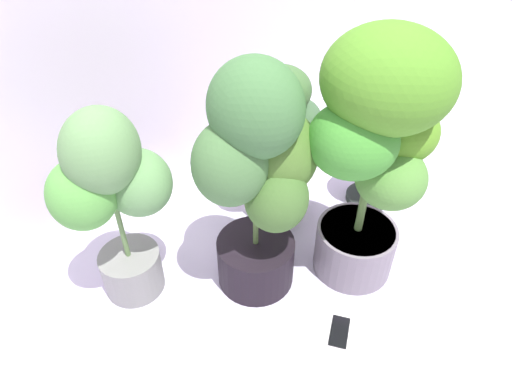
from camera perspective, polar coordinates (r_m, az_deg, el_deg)
The scene contains 7 objects.
ground_plane at distance 1.58m, azimuth 3.37°, elevation -13.82°, with size 8.00×8.00×0.00m, color silver.
potted_plant_back_left at distance 1.39m, azimuth -17.71°, elevation -0.32°, with size 0.40×0.29×0.70m.
potted_plant_front_right at distance 1.37m, azimuth 15.06°, elevation 6.03°, with size 0.50×0.47×0.88m.
potted_plant_center at distance 1.32m, azimuth 0.37°, elevation 2.49°, with size 0.44×0.37×0.82m.
potted_plant_back_right at distance 1.67m, azimuth 2.85°, elevation 6.90°, with size 0.37×0.30×0.64m.
cell_phone at distance 1.53m, azimuth 10.53°, elevation -17.07°, with size 0.16×0.13×0.01m.
floor_fan at distance 1.87m, azimuth 14.92°, elevation 4.65°, with size 0.21×0.21×0.36m.
Camera 1 is at (-0.74, -0.58, 1.26)m, focal length 31.53 mm.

